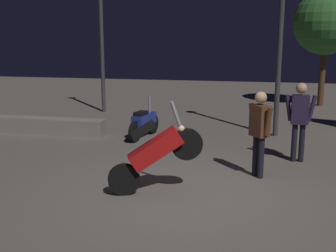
{
  "coord_description": "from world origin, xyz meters",
  "views": [
    {
      "loc": [
        1.13,
        -6.77,
        2.66
      ],
      "look_at": [
        -0.57,
        0.92,
        1.0
      ],
      "focal_mm": 44.36,
      "sensor_mm": 36.0,
      "label": 1
    }
  ],
  "objects_px": {
    "motorcycle_blue_parked_left": "(144,122)",
    "person_bystander_far": "(300,115)",
    "person_rider_beside": "(260,127)",
    "streetlamp_near": "(101,19)",
    "streetlamp_far": "(282,6)",
    "motorcycle_red_foreground": "(155,152)"
  },
  "relations": [
    {
      "from": "motorcycle_blue_parked_left",
      "to": "person_bystander_far",
      "type": "distance_m",
      "value": 4.22
    },
    {
      "from": "streetlamp_near",
      "to": "streetlamp_far",
      "type": "bearing_deg",
      "value": -23.54
    },
    {
      "from": "person_bystander_far",
      "to": "streetlamp_near",
      "type": "bearing_deg",
      "value": -127.61
    },
    {
      "from": "person_rider_beside",
      "to": "person_bystander_far",
      "type": "relative_size",
      "value": 0.97
    },
    {
      "from": "person_bystander_far",
      "to": "streetlamp_far",
      "type": "distance_m",
      "value": 3.5
    },
    {
      "from": "motorcycle_blue_parked_left",
      "to": "person_rider_beside",
      "type": "relative_size",
      "value": 0.98
    },
    {
      "from": "person_rider_beside",
      "to": "streetlamp_near",
      "type": "relative_size",
      "value": 0.32
    },
    {
      "from": "motorcycle_red_foreground",
      "to": "person_rider_beside",
      "type": "distance_m",
      "value": 2.18
    },
    {
      "from": "streetlamp_far",
      "to": "person_rider_beside",
      "type": "bearing_deg",
      "value": -96.84
    },
    {
      "from": "motorcycle_red_foreground",
      "to": "streetlamp_near",
      "type": "bearing_deg",
      "value": 95.29
    },
    {
      "from": "motorcycle_red_foreground",
      "to": "motorcycle_blue_parked_left",
      "type": "bearing_deg",
      "value": 86.63
    },
    {
      "from": "person_rider_beside",
      "to": "streetlamp_near",
      "type": "bearing_deg",
      "value": 92.31
    },
    {
      "from": "person_bystander_far",
      "to": "motorcycle_blue_parked_left",
      "type": "bearing_deg",
      "value": -109.64
    },
    {
      "from": "motorcycle_blue_parked_left",
      "to": "person_bystander_far",
      "type": "xyz_separation_m",
      "value": [
        3.92,
        -1.44,
        0.61
      ]
    },
    {
      "from": "person_rider_beside",
      "to": "streetlamp_near",
      "type": "xyz_separation_m",
      "value": [
        -5.67,
        6.39,
        2.36
      ]
    },
    {
      "from": "person_rider_beside",
      "to": "streetlamp_far",
      "type": "bearing_deg",
      "value": 43.89
    },
    {
      "from": "motorcycle_red_foreground",
      "to": "streetlamp_near",
      "type": "xyz_separation_m",
      "value": [
        -3.92,
        7.68,
        2.62
      ]
    },
    {
      "from": "motorcycle_red_foreground",
      "to": "person_bystander_far",
      "type": "xyz_separation_m",
      "value": [
        2.59,
        2.55,
        0.3
      ]
    },
    {
      "from": "motorcycle_blue_parked_left",
      "to": "person_bystander_far",
      "type": "relative_size",
      "value": 0.95
    },
    {
      "from": "person_rider_beside",
      "to": "person_bystander_far",
      "type": "distance_m",
      "value": 1.52
    },
    {
      "from": "motorcycle_red_foreground",
      "to": "streetlamp_near",
      "type": "distance_m",
      "value": 9.01
    },
    {
      "from": "motorcycle_blue_parked_left",
      "to": "streetlamp_far",
      "type": "height_order",
      "value": "streetlamp_far"
    }
  ]
}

